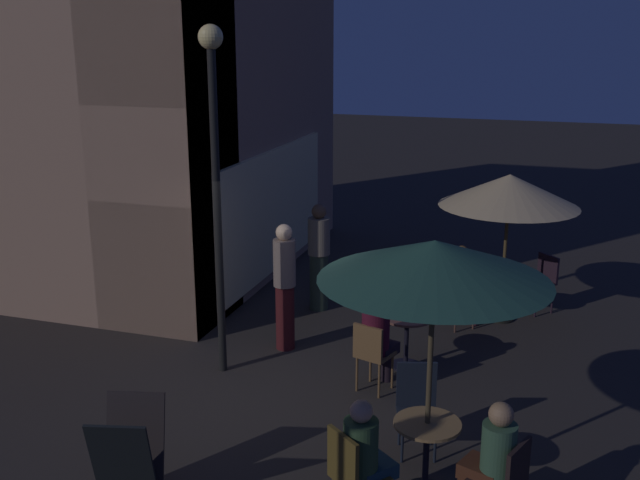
{
  "coord_description": "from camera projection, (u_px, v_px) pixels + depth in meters",
  "views": [
    {
      "loc": [
        -7.5,
        -3.08,
        4.27
      ],
      "look_at": [
        2.04,
        -0.01,
        1.43
      ],
      "focal_mm": 41.92,
      "sensor_mm": 36.0,
      "label": 1
    }
  ],
  "objects": [
    {
      "name": "cafe_chair_5",
      "position": [
        372.0,
        351.0,
        8.95
      ],
      "size": [
        0.49,
        0.49,
        0.89
      ],
      "rotation": [
        0.0,
        0.0,
        -0.3
      ],
      "color": "brown",
      "rests_on": "ground"
    },
    {
      "name": "cafe_table_1",
      "position": [
        503.0,
        285.0,
        11.24
      ],
      "size": [
        0.74,
        0.74,
        0.75
      ],
      "color": "black",
      "rests_on": "ground"
    },
    {
      "name": "ground_plane",
      "position": [
        267.0,
        399.0,
        8.94
      ],
      "size": [
        60.0,
        60.0,
        0.0
      ],
      "primitive_type": "plane",
      "color": "#2B2622"
    },
    {
      "name": "cafe_table_2",
      "position": [
        407.0,
        331.0,
        9.65
      ],
      "size": [
        0.67,
        0.67,
        0.71
      ],
      "color": "black",
      "rests_on": "ground"
    },
    {
      "name": "patron_seated_2",
      "position": [
        463.0,
        281.0,
        10.91
      ],
      "size": [
        0.53,
        0.55,
        1.26
      ],
      "rotation": [
        0.0,
        0.0,
        -0.84
      ],
      "color": "#49131E",
      "rests_on": "ground"
    },
    {
      "name": "cafe_table_0",
      "position": [
        426.0,
        446.0,
        6.97
      ],
      "size": [
        0.63,
        0.63,
        0.76
      ],
      "color": "black",
      "rests_on": "ground"
    },
    {
      "name": "cafe_chair_1",
      "position": [
        506.0,
        476.0,
        6.48
      ],
      "size": [
        0.54,
        0.54,
        0.86
      ],
      "rotation": [
        0.0,
        0.0,
        1.2
      ],
      "color": "black",
      "rests_on": "ground"
    },
    {
      "name": "patron_standing_4",
      "position": [
        319.0,
        257.0,
        11.58
      ],
      "size": [
        0.34,
        0.34,
        1.7
      ],
      "rotation": [
        0.0,
        0.0,
        5.96
      ],
      "color": "#303E2F",
      "rests_on": "ground"
    },
    {
      "name": "cafe_chair_2",
      "position": [
        417.0,
        401.0,
        7.73
      ],
      "size": [
        0.52,
        0.52,
        0.94
      ],
      "rotation": [
        0.0,
        0.0,
        -2.84
      ],
      "color": "black",
      "rests_on": "ground"
    },
    {
      "name": "cafe_chair_0",
      "position": [
        352.0,
        470.0,
        6.5
      ],
      "size": [
        0.59,
        0.59,
        0.94
      ],
      "rotation": [
        0.0,
        0.0,
        -0.68
      ],
      "color": "brown",
      "rests_on": "ground"
    },
    {
      "name": "cafe_chair_4",
      "position": [
        542.0,
        277.0,
        11.58
      ],
      "size": [
        0.6,
        0.6,
        0.9
      ],
      "rotation": [
        0.0,
        0.0,
        2.35
      ],
      "color": "black",
      "rests_on": "ground"
    },
    {
      "name": "menu_sandwich_board",
      "position": [
        129.0,
        456.0,
        6.83
      ],
      "size": [
        0.78,
        0.7,
        0.98
      ],
      "rotation": [
        0.0,
        0.0,
        0.25
      ],
      "color": "black",
      "rests_on": "ground"
    },
    {
      "name": "patron_seated_0",
      "position": [
        366.0,
        453.0,
        6.55
      ],
      "size": [
        0.5,
        0.47,
        1.21
      ],
      "rotation": [
        0.0,
        0.0,
        -0.68
      ],
      "color": "#1C3747",
      "rests_on": "ground"
    },
    {
      "name": "patio_umbrella_1",
      "position": [
        509.0,
        191.0,
        10.84
      ],
      "size": [
        2.04,
        2.04,
        2.24
      ],
      "color": "black",
      "rests_on": "ground"
    },
    {
      "name": "street_lamp_near_corner",
      "position": [
        215.0,
        152.0,
        8.92
      ],
      "size": [
        0.29,
        0.29,
        4.32
      ],
      "color": "black",
      "rests_on": "ground"
    },
    {
      "name": "patio_umbrella_0",
      "position": [
        434.0,
        262.0,
        6.48
      ],
      "size": [
        2.06,
        2.06,
        2.51
      ],
      "color": "black",
      "rests_on": "ground"
    },
    {
      "name": "cafe_chair_3",
      "position": [
        455.0,
        294.0,
        10.91
      ],
      "size": [
        0.56,
        0.56,
        0.9
      ],
      "rotation": [
        0.0,
        0.0,
        -0.84
      ],
      "color": "#4E3127",
      "rests_on": "ground"
    },
    {
      "name": "patron_standing_5",
      "position": [
        285.0,
        286.0,
        10.11
      ],
      "size": [
        0.3,
        0.3,
        1.77
      ],
      "rotation": [
        0.0,
        0.0,
        1.06
      ],
      "color": "#451417",
      "rests_on": "ground"
    },
    {
      "name": "patron_seated_3",
      "position": [
        378.0,
        333.0,
        9.01
      ],
      "size": [
        0.53,
        0.43,
        1.29
      ],
      "rotation": [
        0.0,
        0.0,
        -0.3
      ],
      "color": "black",
      "rests_on": "ground"
    },
    {
      "name": "patron_seated_1",
      "position": [
        492.0,
        454.0,
        6.53
      ],
      "size": [
        0.41,
        0.51,
        1.2
      ],
      "rotation": [
        0.0,
        0.0,
        1.2
      ],
      "color": "#442214",
      "rests_on": "ground"
    }
  ]
}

